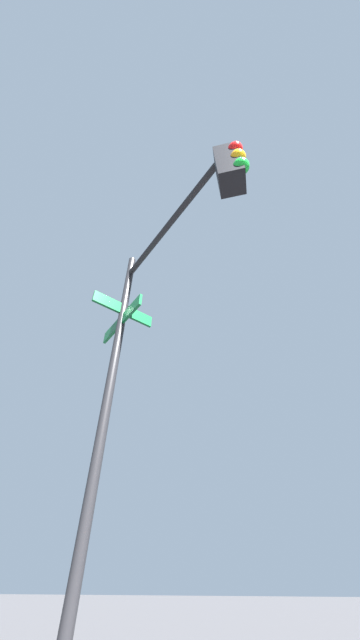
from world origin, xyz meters
The scene contains 1 object.
traffic_signal_near centered at (-6.67, -6.54, 4.17)m, with size 2.14×2.45×5.90m.
Camera 1 is at (-4.37, -5.80, 1.50)m, focal length 16.47 mm.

